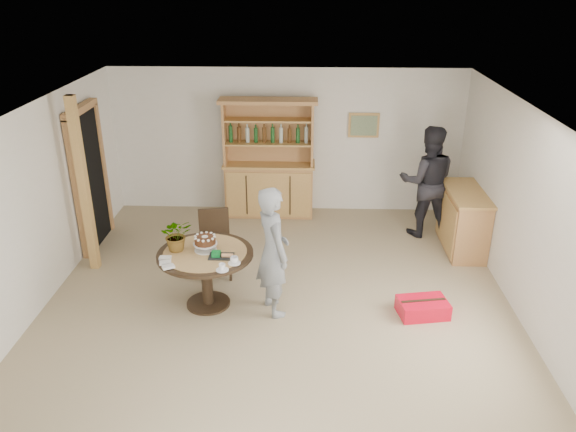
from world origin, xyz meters
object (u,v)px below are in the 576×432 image
at_px(dining_chair, 215,239).
at_px(dining_table, 206,263).
at_px(red_suitcase, 423,308).
at_px(adult_person, 427,182).
at_px(sideboard, 463,220).
at_px(hutch, 269,177).
at_px(teen_boy, 273,252).

bearing_deg(dining_chair, dining_table, -100.58).
relative_size(dining_table, red_suitcase, 1.82).
distance_m(dining_chair, red_suitcase, 2.93).
bearing_deg(adult_person, sideboard, 136.49).
xyz_separation_m(hutch, adult_person, (2.55, -0.73, 0.21)).
height_order(hutch, teen_boy, hutch).
xyz_separation_m(teen_boy, adult_person, (2.30, 2.34, 0.07)).
height_order(dining_chair, adult_person, adult_person).
distance_m(hutch, red_suitcase, 3.81).
xyz_separation_m(hutch, red_suitcase, (2.12, -3.11, -0.59)).
bearing_deg(dining_table, hutch, 78.58).
relative_size(dining_table, dining_chair, 1.27).
bearing_deg(red_suitcase, dining_chair, 150.73).
xyz_separation_m(dining_table, adult_person, (3.15, 2.24, 0.30)).
height_order(sideboard, dining_table, sideboard).
bearing_deg(teen_boy, red_suitcase, -115.94).
relative_size(hutch, teen_boy, 1.22).
xyz_separation_m(dining_table, teen_boy, (0.85, -0.10, 0.23)).
distance_m(sideboard, dining_chair, 3.77).
bearing_deg(hutch, dining_table, -101.42).
relative_size(dining_table, adult_person, 0.67).
bearing_deg(dining_table, dining_chair, 91.12).
height_order(hutch, dining_table, hutch).
relative_size(sideboard, dining_chair, 1.33).
bearing_deg(teen_boy, sideboard, -81.51).
distance_m(sideboard, dining_table, 4.03).
distance_m(dining_table, dining_chair, 0.83).
bearing_deg(dining_table, adult_person, 35.45).
relative_size(adult_person, red_suitcase, 2.73).
xyz_separation_m(hutch, dining_table, (-0.60, -2.97, -0.08)).
bearing_deg(dining_chair, adult_person, 12.37).
xyz_separation_m(dining_table, red_suitcase, (2.72, -0.14, -0.50)).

